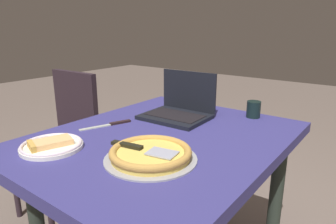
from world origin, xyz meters
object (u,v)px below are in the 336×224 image
(pizza_tray, at_px, (150,154))
(drink_cup, at_px, (254,109))
(table_knife, at_px, (111,124))
(chair_far, at_px, (64,135))
(laptop, at_px, (179,109))
(dining_table, at_px, (162,157))
(pizza_plate, at_px, (51,145))

(pizza_tray, height_order, drink_cup, drink_cup)
(drink_cup, bearing_deg, table_knife, -42.60)
(chair_far, bearing_deg, laptop, 99.51)
(laptop, distance_m, chair_far, 0.86)
(drink_cup, bearing_deg, chair_far, -72.18)
(dining_table, distance_m, laptop, 0.31)
(dining_table, xyz_separation_m, table_knife, (0.03, -0.27, 0.10))
(laptop, bearing_deg, pizza_tray, 24.23)
(laptop, relative_size, drink_cup, 3.89)
(laptop, height_order, pizza_tray, laptop)
(table_knife, bearing_deg, laptop, 149.13)
(pizza_tray, bearing_deg, drink_cup, 172.85)
(dining_table, height_order, pizza_tray, pizza_tray)
(pizza_plate, bearing_deg, table_knife, -174.64)
(pizza_plate, xyz_separation_m, chair_far, (-0.48, -0.66, -0.25))
(pizza_plate, height_order, drink_cup, drink_cup)
(laptop, height_order, chair_far, laptop)
(pizza_plate, bearing_deg, dining_table, 145.87)
(dining_table, bearing_deg, drink_cup, 157.39)
(table_knife, bearing_deg, drink_cup, 137.40)
(pizza_tray, relative_size, chair_far, 0.34)
(pizza_plate, bearing_deg, laptop, 166.77)
(drink_cup, bearing_deg, pizza_plate, -27.81)
(drink_cup, bearing_deg, pizza_tray, -7.15)
(table_knife, bearing_deg, chair_far, -104.01)
(table_knife, bearing_deg, dining_table, 96.72)
(laptop, relative_size, pizza_plate, 1.40)
(pizza_plate, height_order, chair_far, chair_far)
(table_knife, bearing_deg, pizza_tray, 65.75)
(laptop, height_order, pizza_plate, laptop)
(table_knife, distance_m, chair_far, 0.69)
(dining_table, relative_size, pizza_tray, 3.54)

